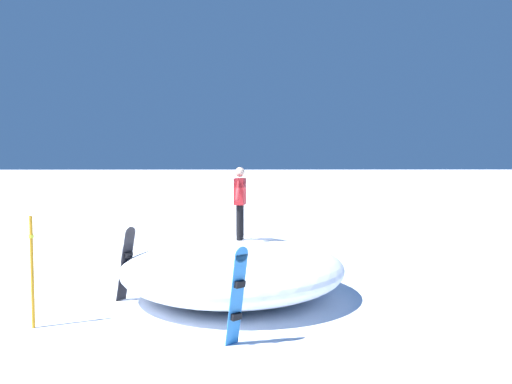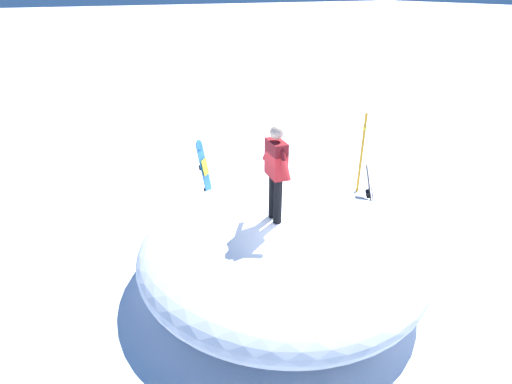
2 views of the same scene
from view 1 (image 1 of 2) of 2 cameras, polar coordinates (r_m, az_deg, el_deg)
ground at (r=12.70m, az=-3.78°, el=-10.70°), size 240.00×240.00×0.00m
snow_mound at (r=12.15m, az=-2.50°, el=-8.18°), size 5.73×5.68×1.32m
snowboarder_standing at (r=11.93m, az=-1.73°, el=-0.69°), size 1.00×0.28×1.63m
snowboard_primary_upright at (r=9.02m, az=-2.01°, el=-10.92°), size 0.41×0.41×1.71m
snowboard_secondary_upright at (r=12.09m, az=-13.72°, el=-7.36°), size 0.45×0.48×1.67m
backpack_near at (r=14.25m, az=6.93°, el=-8.45°), size 0.62×0.50×0.32m
backpack_far at (r=15.26m, az=0.53°, el=-7.43°), size 0.61×0.53×0.41m
trail_marker_pole at (r=10.75m, az=-22.87°, el=-7.69°), size 0.10×0.10×2.09m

